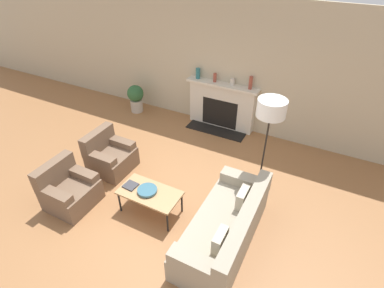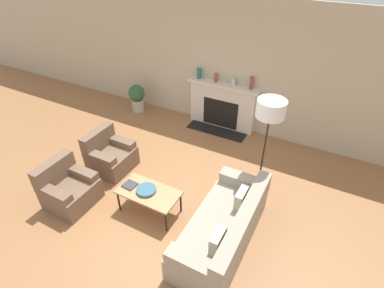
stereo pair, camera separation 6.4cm
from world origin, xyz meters
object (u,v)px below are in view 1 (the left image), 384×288
Objects in this scene: armchair_far at (110,156)px; mantel_vase_center_left at (215,78)px; book at (131,185)px; floor_lamp at (270,116)px; mantel_vase_center_right at (232,82)px; coffee_table at (150,194)px; armchair_near at (69,190)px; bowl at (147,190)px; mantel_vase_left at (198,73)px; potted_plant at (136,97)px; mantel_vase_right at (251,83)px; couch at (226,228)px; fireplace at (221,106)px.

armchair_far is 2.87m from mantel_vase_center_left.
floor_lamp is (1.80, 1.30, 1.13)m from book.
armchair_far is 3.04m from mantel_vase_center_right.
armchair_near is at bearing -160.68° from coffee_table.
mantel_vase_left is (-0.63, 3.08, 0.75)m from bowl.
mantel_vase_center_right reaches higher than armchair_far.
coffee_table is at bearing -85.47° from mantel_vase_center_left.
book is (0.98, 0.44, 0.15)m from armchair_near.
potted_plant is at bearing 158.45° from floor_lamp.
couch is at bearing -76.39° from mantel_vase_right.
couch is at bearing -95.55° from floor_lamp.
potted_plant is at bearing 129.64° from coffee_table.
mantel_vase_right is at bearing 115.59° from floor_lamp.
mantel_vase_center_right is (0.84, 0.00, -0.04)m from mantel_vase_left.
mantel_vase_left is at bearing 180.00° from mantel_vase_center_right.
mantel_vase_center_right is (0.22, 0.01, 0.64)m from fireplace.
mantel_vase_center_left reaches higher than couch.
floor_lamp is at bearing -50.17° from fireplace.
bowl is 2.25m from floor_lamp.
armchair_far is 0.79× the size of coffee_table.
bowl reaches higher than coffee_table.
coffee_table is (-1.33, -0.01, 0.10)m from couch.
mantel_vase_right is at bearing 0.00° from mantel_vase_center_right.
mantel_vase_left is at bearing -14.98° from armchair_far.
book reaches higher than coffee_table.
coffee_table is at bearing -50.36° from potted_plant.
armchair_far is at bearing -166.12° from floor_lamp.
coffee_table is 3.56m from potted_plant.
mantel_vase_center_right is at bearing 84.28° from book.
armchair_near is 1.39m from bowl.
floor_lamp reaches higher than potted_plant.
coffee_table is (0.05, -3.06, -0.13)m from fireplace.
fireplace is 2.56m from floor_lamp.
couch is 6.05× the size of bowl.
mantel_vase_center_left reaches higher than book.
armchair_near is at bearing -113.06° from mantel_vase_center_right.
mantel_vase_left is 0.34× the size of potted_plant.
fireplace reaches higher than armchair_far.
armchair_near is 1.12× the size of potted_plant.
armchair_near is 3.28× the size of mantel_vase_left.
mantel_vase_left is 1.56× the size of mantel_vase_center_right.
mantel_vase_left is at bearing 99.73° from book.
mantel_vase_center_right is (1.51, 3.55, 0.88)m from armchair_near.
mantel_vase_center_left is 0.83m from mantel_vase_right.
book is 1.14× the size of mantel_vase_center_left.
bowl is 1.32× the size of mantel_vase_left.
armchair_near is 3.35m from potted_plant.
mantel_vase_center_right is at bearing 86.05° from bowl.
floor_lamp is at bearing -76.12° from armchair_far.
fireplace is at bearing 90.84° from coffee_table.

